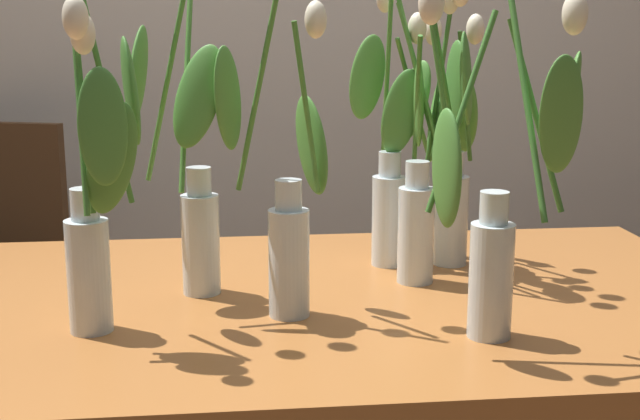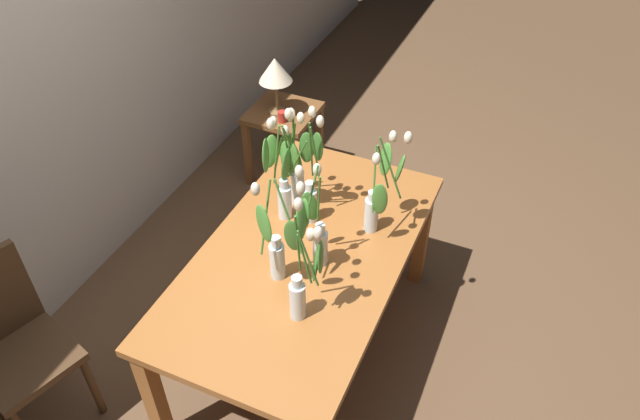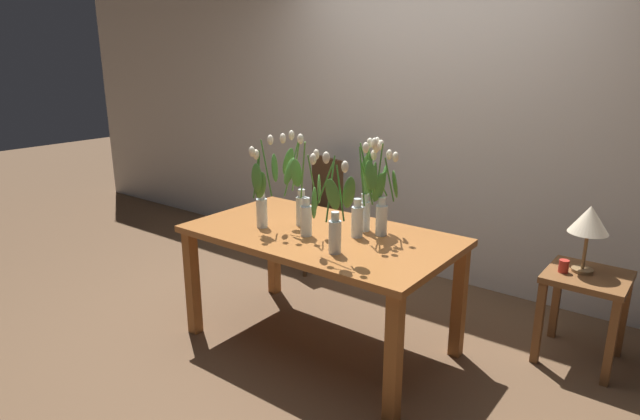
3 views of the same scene
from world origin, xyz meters
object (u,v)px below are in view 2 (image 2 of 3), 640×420
(tulip_vase_4, at_px, (279,246))
(side_table, at_px, (283,125))
(dining_chair, at_px, (11,340))
(table_lamp, at_px, (275,71))
(tulip_vase_2, at_px, (379,195))
(tulip_vase_0, at_px, (308,180))
(tulip_vase_1, at_px, (316,233))
(tulip_vase_6, at_px, (295,173))
(tulip_vase_3, at_px, (283,175))
(pillar_candle, at_px, (282,117))
(tulip_vase_5, at_px, (302,278))
(dining_table, at_px, (304,265))

(tulip_vase_4, height_order, side_table, tulip_vase_4)
(dining_chair, height_order, table_lamp, table_lamp)
(dining_chair, bearing_deg, tulip_vase_2, -49.69)
(tulip_vase_0, bearing_deg, side_table, 32.37)
(tulip_vase_1, xyz_separation_m, table_lamp, (1.34, 0.89, -0.07))
(dining_chair, distance_m, table_lamp, 2.18)
(side_table, bearing_deg, dining_chair, 172.95)
(tulip_vase_1, bearing_deg, dining_chair, 124.98)
(tulip_vase_6, bearing_deg, table_lamp, 31.84)
(tulip_vase_1, relative_size, side_table, 1.07)
(tulip_vase_3, distance_m, pillar_candle, 1.19)
(tulip_vase_0, bearing_deg, pillar_candle, 33.13)
(tulip_vase_6, bearing_deg, tulip_vase_2, -94.17)
(tulip_vase_0, bearing_deg, tulip_vase_1, -148.85)
(tulip_vase_2, height_order, pillar_candle, tulip_vase_2)
(tulip_vase_1, xyz_separation_m, tulip_vase_5, (-0.29, -0.07, 0.03))
(tulip_vase_1, height_order, tulip_vase_2, tulip_vase_1)
(tulip_vase_3, height_order, table_lamp, tulip_vase_3)
(side_table, distance_m, pillar_candle, 0.21)
(tulip_vase_0, distance_m, tulip_vase_5, 0.61)
(dining_table, xyz_separation_m, tulip_vase_2, (0.28, -0.25, 0.30))
(side_table, bearing_deg, tulip_vase_2, -135.66)
(tulip_vase_5, bearing_deg, tulip_vase_0, 22.69)
(tulip_vase_0, relative_size, pillar_candle, 7.81)
(tulip_vase_2, distance_m, side_table, 1.58)
(tulip_vase_6, height_order, table_lamp, tulip_vase_6)
(tulip_vase_2, xyz_separation_m, tulip_vase_4, (-0.47, 0.28, -0.01))
(tulip_vase_3, bearing_deg, tulip_vase_1, -131.92)
(dining_table, xyz_separation_m, table_lamp, (1.30, 0.80, 0.21))
(dining_table, height_order, table_lamp, table_lamp)
(tulip_vase_2, xyz_separation_m, pillar_candle, (0.94, 0.98, -0.37))
(tulip_vase_6, distance_m, dining_chair, 1.49)
(table_lamp, bearing_deg, tulip_vase_4, -152.41)
(tulip_vase_2, relative_size, side_table, 1.04)
(tulip_vase_5, height_order, tulip_vase_6, same)
(tulip_vase_4, height_order, pillar_candle, tulip_vase_4)
(dining_chair, bearing_deg, table_lamp, -6.64)
(dining_chair, xyz_separation_m, table_lamp, (2.14, -0.25, 0.33))
(tulip_vase_0, distance_m, tulip_vase_6, 0.13)
(table_lamp, bearing_deg, tulip_vase_2, -134.08)
(tulip_vase_0, relative_size, tulip_vase_3, 1.04)
(tulip_vase_1, distance_m, tulip_vase_2, 0.36)
(tulip_vase_1, relative_size, tulip_vase_4, 1.00)
(dining_table, xyz_separation_m, tulip_vase_6, (0.31, 0.19, 0.27))
(tulip_vase_0, relative_size, tulip_vase_2, 1.03)
(tulip_vase_0, distance_m, tulip_vase_2, 0.34)
(side_table, bearing_deg, dining_table, -149.65)
(tulip_vase_2, bearing_deg, tulip_vase_1, 151.27)
(dining_table, height_order, pillar_candle, dining_table)
(tulip_vase_4, bearing_deg, pillar_candle, 26.45)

